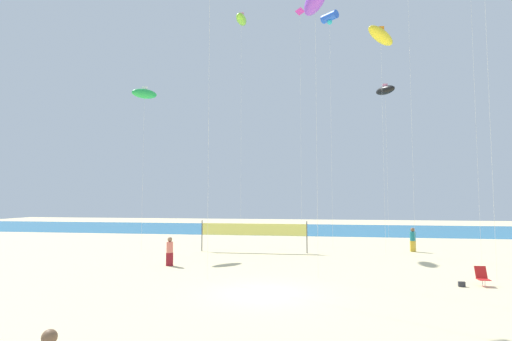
% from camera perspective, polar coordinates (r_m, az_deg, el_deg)
% --- Properties ---
extents(ground_plane, '(120.00, 120.00, 0.00)m').
position_cam_1_polar(ground_plane, '(17.69, 1.21, -17.57)').
color(ground_plane, beige).
extents(ocean_band, '(120.00, 20.00, 0.01)m').
position_cam_1_polar(ocean_band, '(53.11, 6.46, -8.52)').
color(ocean_band, '#1E6B99').
rests_on(ocean_band, ground).
extents(beachgoer_coral_shirt, '(0.40, 0.40, 1.75)m').
position_cam_1_polar(beachgoer_coral_shirt, '(24.90, -12.53, -11.36)').
color(beachgoer_coral_shirt, maroon).
rests_on(beachgoer_coral_shirt, ground).
extents(beachgoer_teal_shirt, '(0.42, 0.42, 1.85)m').
position_cam_1_polar(beachgoer_teal_shirt, '(32.89, 22.00, -9.27)').
color(beachgoer_teal_shirt, gold).
rests_on(beachgoer_teal_shirt, ground).
extents(folding_beach_chair, '(0.52, 0.65, 0.89)m').
position_cam_1_polar(folding_beach_chair, '(21.84, 30.22, -13.19)').
color(folding_beach_chair, red).
rests_on(folding_beach_chair, ground).
extents(volleyball_net, '(8.25, 0.12, 2.40)m').
position_cam_1_polar(volleyball_net, '(30.24, -0.39, -8.81)').
color(volleyball_net, '#4C4C51').
rests_on(volleyball_net, ground).
extents(beach_handbag, '(0.30, 0.15, 0.24)m').
position_cam_1_polar(beach_handbag, '(21.20, 27.93, -14.51)').
color(beach_handbag, '#2D2D33').
rests_on(beach_handbag, ground).
extents(kite_green_inflatable, '(1.94, 2.30, 13.19)m').
position_cam_1_polar(kite_green_inflatable, '(33.34, -16.03, 10.75)').
color(kite_green_inflatable, silver).
rests_on(kite_green_inflatable, ground).
extents(kite_blue_tube, '(1.47, 1.40, 19.06)m').
position_cam_1_polar(kite_blue_tube, '(34.14, 10.74, 21.14)').
color(kite_blue_tube, silver).
rests_on(kite_blue_tube, ground).
extents(kite_lime_inflatable, '(0.88, 2.51, 21.63)m').
position_cam_1_polar(kite_lime_inflatable, '(39.32, -2.17, 21.24)').
color(kite_lime_inflatable, silver).
rests_on(kite_lime_inflatable, ground).
extents(kite_violet_inflatable, '(1.80, 2.85, 15.61)m').
position_cam_1_polar(kite_violet_inflatable, '(23.37, 8.65, 23.39)').
color(kite_violet_inflatable, silver).
rests_on(kite_violet_inflatable, ground).
extents(kite_yellow_inflatable, '(2.79, 2.70, 17.66)m').
position_cam_1_polar(kite_yellow_inflatable, '(33.62, 17.81, 18.29)').
color(kite_yellow_inflatable, silver).
rests_on(kite_yellow_inflatable, ground).
extents(kite_black_inflatable, '(1.94, 2.34, 14.70)m').
position_cam_1_polar(kite_black_inflatable, '(38.51, 18.41, 11.09)').
color(kite_black_inflatable, silver).
rests_on(kite_black_inflatable, ground).
extents(kite_magenta_diamond, '(0.82, 0.83, 21.93)m').
position_cam_1_polar(kite_magenta_diamond, '(39.54, 6.44, 21.69)').
color(kite_magenta_diamond, silver).
rests_on(kite_magenta_diamond, ground).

